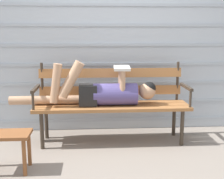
% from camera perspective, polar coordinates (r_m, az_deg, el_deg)
% --- Properties ---
extents(ground_plane, '(12.00, 12.00, 0.00)m').
position_cam_1_polar(ground_plane, '(3.43, 0.22, -10.90)').
color(ground_plane, gray).
extents(house_siding, '(4.41, 0.08, 2.21)m').
position_cam_1_polar(house_siding, '(3.89, -0.51, 8.43)').
color(house_siding, '#B2BCC6').
rests_on(house_siding, ground).
extents(park_bench, '(1.77, 0.45, 0.91)m').
position_cam_1_polar(park_bench, '(3.54, -0.07, -1.81)').
color(park_bench, '#9E6638').
rests_on(park_bench, ground).
extents(reclining_person, '(1.67, 0.26, 0.52)m').
position_cam_1_polar(reclining_person, '(3.44, -1.77, -0.45)').
color(reclining_person, '#514784').
extents(footstool, '(0.41, 0.27, 0.37)m').
position_cam_1_polar(footstool, '(2.96, -19.00, -9.18)').
color(footstool, brown).
rests_on(footstool, ground).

